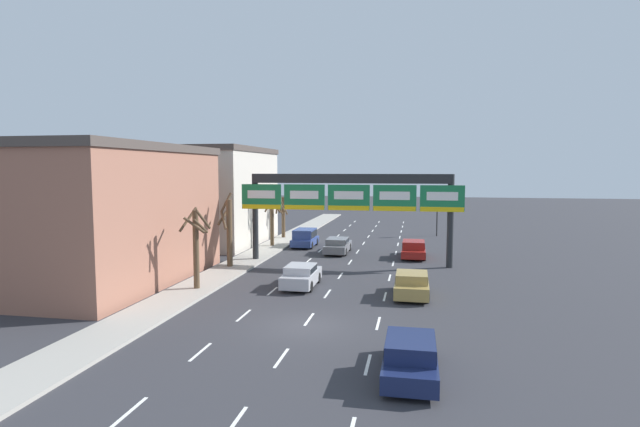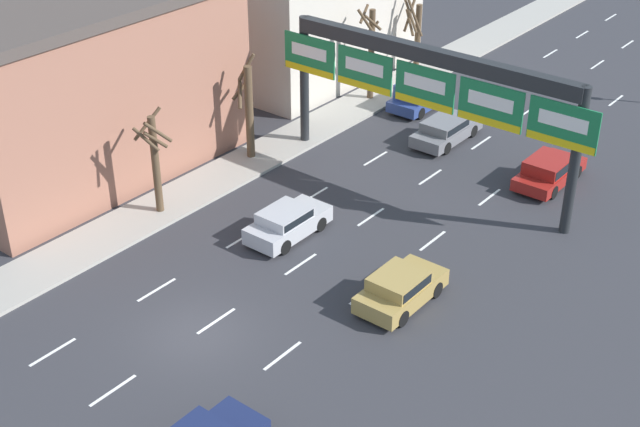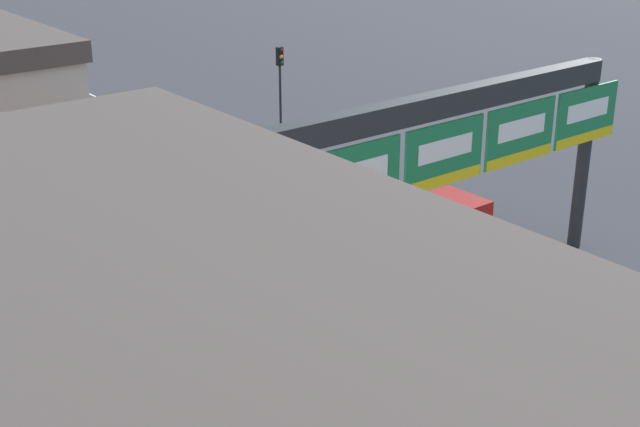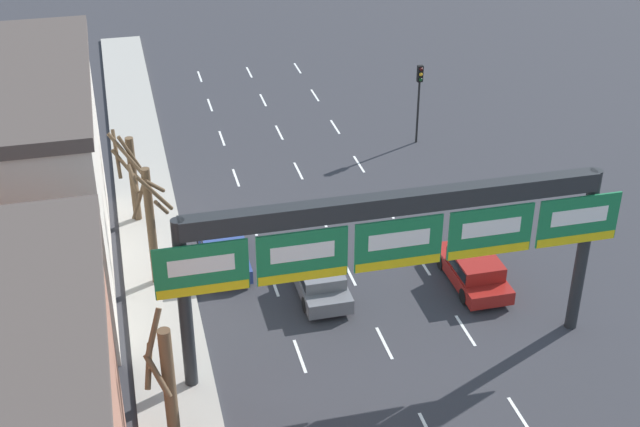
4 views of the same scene
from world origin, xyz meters
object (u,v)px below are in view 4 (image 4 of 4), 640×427
(sign_gantry, at_px, (397,232))
(tree_bare_furthest, at_px, (168,388))
(traffic_light_near_gantry, at_px, (419,88))
(car_grey, at_px, (319,277))
(tree_bare_third, at_px, (131,173))
(suv_blue, at_px, (223,248))
(tree_bare_second, at_px, (151,219))
(car_red, at_px, (474,269))

(sign_gantry, height_order, tree_bare_furthest, sign_gantry)
(traffic_light_near_gantry, relative_size, tree_bare_furthest, 0.84)
(sign_gantry, height_order, traffic_light_near_gantry, sign_gantry)
(tree_bare_furthest, bearing_deg, car_grey, 49.63)
(car_grey, height_order, tree_bare_third, tree_bare_third)
(car_grey, bearing_deg, sign_gantry, -71.36)
(tree_bare_third, relative_size, tree_bare_furthest, 0.88)
(tree_bare_furthest, bearing_deg, suv_blue, 73.44)
(sign_gantry, height_order, suv_blue, sign_gantry)
(traffic_light_near_gantry, bearing_deg, car_grey, -124.16)
(tree_bare_furthest, bearing_deg, tree_bare_second, 88.34)
(sign_gantry, relative_size, car_red, 3.79)
(traffic_light_near_gantry, bearing_deg, tree_bare_third, -161.21)
(traffic_light_near_gantry, bearing_deg, car_red, -99.65)
(sign_gantry, bearing_deg, car_grey, 108.64)
(tree_bare_third, bearing_deg, suv_blue, -53.85)
(car_red, bearing_deg, suv_blue, 158.72)
(car_grey, distance_m, tree_bare_third, 10.46)
(sign_gantry, distance_m, tree_bare_furthest, 9.29)
(sign_gantry, relative_size, tree_bare_third, 3.54)
(suv_blue, height_order, tree_bare_third, tree_bare_third)
(tree_bare_third, bearing_deg, traffic_light_near_gantry, 18.79)
(car_grey, height_order, tree_bare_second, tree_bare_second)
(suv_blue, xyz_separation_m, tree_bare_third, (-3.43, 4.70, 1.72))
(suv_blue, bearing_deg, car_grey, -39.07)
(tree_bare_second, bearing_deg, car_red, -13.57)
(suv_blue, bearing_deg, sign_gantry, -56.02)
(suv_blue, distance_m, tree_bare_furthest, 11.41)
(tree_bare_third, bearing_deg, car_grey, -47.38)
(car_grey, distance_m, tree_bare_furthest, 10.61)
(suv_blue, xyz_separation_m, tree_bare_furthest, (-3.21, -10.79, 1.87))
(sign_gantry, distance_m, tree_bare_third, 15.25)
(traffic_light_near_gantry, height_order, tree_bare_second, tree_bare_second)
(sign_gantry, relative_size, car_grey, 3.69)
(tree_bare_second, bearing_deg, tree_bare_third, 95.39)
(suv_blue, distance_m, traffic_light_near_gantry, 16.05)
(car_red, xyz_separation_m, traffic_light_near_gantry, (2.37, 13.92, 2.46))
(suv_blue, bearing_deg, traffic_light_near_gantry, 39.27)
(car_grey, bearing_deg, car_red, -8.91)
(traffic_light_near_gantry, height_order, tree_bare_furthest, tree_bare_furthest)
(sign_gantry, bearing_deg, traffic_light_near_gantry, 67.92)
(tree_bare_furthest, bearing_deg, traffic_light_near_gantry, 53.36)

